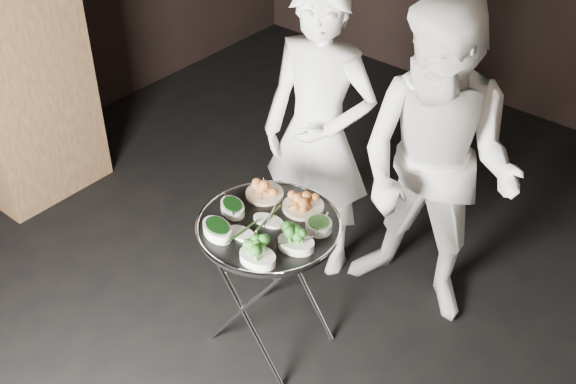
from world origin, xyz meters
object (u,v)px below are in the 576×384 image
Objects in this scene: tray_stand at (270,279)px; serving_tray at (269,226)px; waiter_left at (319,135)px; waiter_right at (436,170)px.

tray_stand is 1.12× the size of serving_tray.
waiter_left is (-0.24, 0.71, 0.09)m from serving_tray.
tray_stand is at bearing -85.23° from waiter_left.
waiter_right is at bearing -6.78° from waiter_left.
serving_tray is 0.93m from waiter_right.
waiter_right is (0.47, 0.80, 0.48)m from tray_stand.
waiter_right is (0.47, 0.80, 0.12)m from serving_tray.
waiter_right is (0.71, 0.09, 0.03)m from waiter_left.
waiter_right reaches higher than tray_stand.
waiter_left is (-0.24, 0.71, 0.46)m from tray_stand.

